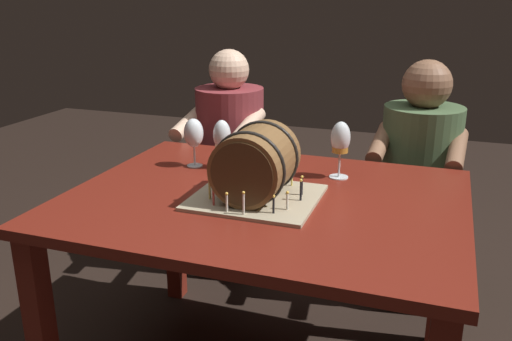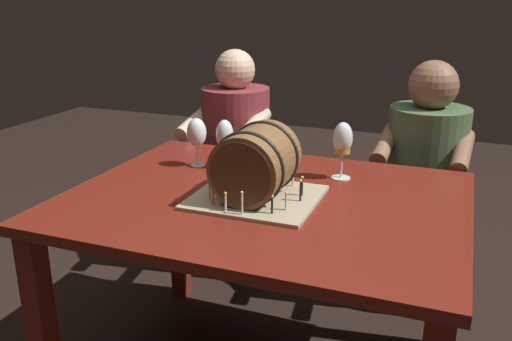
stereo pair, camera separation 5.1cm
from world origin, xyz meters
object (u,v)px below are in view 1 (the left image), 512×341
(dining_table, at_px, (265,224))
(wine_glass_white, at_px, (222,137))
(barrel_cake, at_px, (256,166))
(person_seated_left, at_px, (230,172))
(person_seated_right, at_px, (416,193))
(wine_glass_empty, at_px, (194,134))
(wine_glass_amber, at_px, (340,140))

(dining_table, relative_size, wine_glass_white, 6.88)
(dining_table, distance_m, barrel_cake, 0.22)
(person_seated_left, xyz_separation_m, person_seated_right, (0.92, 0.00, 0.00))
(dining_table, bearing_deg, wine_glass_empty, 148.93)
(wine_glass_amber, bearing_deg, dining_table, -126.14)
(wine_glass_white, xyz_separation_m, person_seated_left, (-0.21, 0.59, -0.35))
(barrel_cake, relative_size, wine_glass_empty, 2.12)
(barrel_cake, xyz_separation_m, wine_glass_empty, (-0.35, 0.26, 0.02))
(wine_glass_empty, xyz_separation_m, wine_glass_white, (0.11, 0.01, -0.01))
(wine_glass_amber, distance_m, person_seated_right, 0.71)
(wine_glass_white, relative_size, person_seated_left, 0.17)
(dining_table, height_order, person_seated_left, person_seated_left)
(dining_table, xyz_separation_m, person_seated_right, (0.46, 0.82, -0.12))
(person_seated_left, relative_size, person_seated_right, 1.01)
(person_seated_right, bearing_deg, person_seated_left, -180.00)
(barrel_cake, xyz_separation_m, wine_glass_amber, (0.22, 0.31, 0.03))
(wine_glass_amber, bearing_deg, person_seated_left, 140.12)
(wine_glass_empty, height_order, person_seated_left, person_seated_left)
(barrel_cake, xyz_separation_m, wine_glass_white, (-0.23, 0.27, 0.01))
(dining_table, xyz_separation_m, wine_glass_empty, (-0.36, 0.22, 0.24))
(wine_glass_empty, relative_size, wine_glass_amber, 0.90)
(barrel_cake, bearing_deg, person_seated_right, 60.99)
(barrel_cake, relative_size, person_seated_left, 0.35)
(wine_glass_empty, bearing_deg, person_seated_right, 36.11)
(wine_glass_white, bearing_deg, person_seated_left, 109.53)
(wine_glass_empty, bearing_deg, barrel_cake, -36.75)
(barrel_cake, xyz_separation_m, person_seated_right, (0.48, 0.86, -0.34))
(barrel_cake, distance_m, wine_glass_empty, 0.43)
(dining_table, distance_m, wine_glass_white, 0.41)
(wine_glass_white, height_order, person_seated_left, person_seated_left)
(dining_table, distance_m, person_seated_right, 0.95)
(wine_glass_amber, relative_size, person_seated_left, 0.18)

